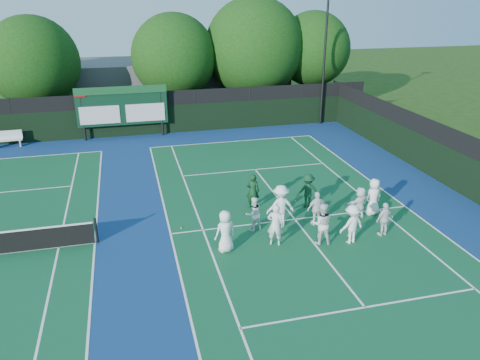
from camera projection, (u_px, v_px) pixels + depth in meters
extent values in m
plane|color=#1F3C10|center=(303.00, 230.00, 19.77)|extent=(120.00, 120.00, 0.00)
cube|color=navy|center=(158.00, 236.00, 19.31)|extent=(34.00, 32.00, 0.01)
cube|color=#104F2C|center=(295.00, 219.00, 20.67)|extent=(10.97, 23.77, 0.00)
cube|color=white|center=(233.00, 141.00, 31.35)|extent=(10.97, 0.08, 0.00)
cube|color=white|center=(171.00, 234.00, 19.43)|extent=(0.08, 23.77, 0.00)
cube|color=white|center=(405.00, 206.00, 21.91)|extent=(0.08, 23.77, 0.00)
cube|color=white|center=(203.00, 230.00, 19.74)|extent=(0.08, 23.77, 0.00)
cube|color=white|center=(379.00, 209.00, 21.60)|extent=(0.08, 23.77, 0.00)
cube|color=white|center=(365.00, 307.00, 14.92)|extent=(8.23, 0.08, 0.00)
cube|color=white|center=(255.00, 169.00, 26.42)|extent=(8.23, 0.08, 0.00)
cube|color=white|center=(295.00, 219.00, 20.67)|extent=(0.08, 12.80, 0.00)
cube|color=white|center=(7.00, 158.00, 28.18)|extent=(10.97, 0.08, 0.00)
cube|color=white|center=(95.00, 243.00, 18.74)|extent=(0.08, 23.77, 0.00)
cube|color=white|center=(59.00, 247.00, 18.43)|extent=(0.08, 23.77, 0.00)
cube|color=black|center=(138.00, 121.00, 32.42)|extent=(34.00, 0.08, 2.00)
cube|color=black|center=(137.00, 100.00, 31.85)|extent=(34.00, 0.05, 1.00)
cube|color=black|center=(473.00, 180.00, 22.33)|extent=(0.08, 32.00, 2.00)
cube|color=black|center=(479.00, 150.00, 21.77)|extent=(0.05, 32.00, 1.00)
cylinder|color=black|center=(83.00, 115.00, 30.96)|extent=(0.16, 0.16, 3.50)
cylinder|color=black|center=(162.00, 110.00, 32.14)|extent=(0.16, 0.16, 3.50)
cube|color=black|center=(122.00, 106.00, 31.38)|extent=(6.00, 0.15, 2.60)
cube|color=#144821|center=(121.00, 90.00, 30.88)|extent=(6.00, 0.05, 0.50)
cube|color=silver|center=(100.00, 115.00, 31.14)|extent=(2.60, 0.04, 1.20)
cube|color=silver|center=(145.00, 112.00, 31.82)|extent=(2.60, 0.04, 1.20)
cube|color=maroon|center=(80.00, 94.00, 30.33)|extent=(0.70, 0.04, 0.50)
cube|color=#56565B|center=(180.00, 83.00, 40.14)|extent=(18.00, 6.00, 4.00)
cylinder|color=black|center=(325.00, 56.00, 33.70)|extent=(0.16, 0.16, 10.00)
cylinder|color=black|center=(96.00, 231.00, 18.56)|extent=(0.10, 0.10, 1.10)
cube|color=silver|center=(9.00, 140.00, 30.11)|extent=(1.68, 0.51, 0.07)
cube|color=silver|center=(8.00, 135.00, 30.14)|extent=(1.67, 0.13, 0.55)
cube|color=silver|center=(20.00, 143.00, 30.35)|extent=(0.08, 0.39, 0.44)
cylinder|color=black|center=(41.00, 112.00, 33.96)|extent=(0.44, 0.44, 2.38)
sphere|color=#0F330B|center=(33.00, 62.00, 32.62)|extent=(6.37, 6.37, 6.37)
sphere|color=#0F330B|center=(44.00, 70.00, 33.26)|extent=(4.46, 4.46, 4.46)
cylinder|color=black|center=(176.00, 104.00, 36.17)|extent=(0.44, 0.44, 2.48)
sphere|color=#0F330B|center=(174.00, 56.00, 34.81)|extent=(6.32, 6.32, 6.32)
sphere|color=#0F330B|center=(182.00, 64.00, 35.46)|extent=(4.43, 4.43, 4.43)
cylinder|color=black|center=(254.00, 100.00, 37.57)|extent=(0.44, 0.44, 2.51)
sphere|color=#0F330B|center=(254.00, 47.00, 36.03)|extent=(7.56, 7.56, 7.56)
sphere|color=#0F330B|center=(260.00, 57.00, 36.72)|extent=(5.30, 5.30, 5.30)
cylinder|color=black|center=(311.00, 94.00, 38.60)|extent=(0.44, 0.44, 2.90)
sphere|color=#0F330B|center=(313.00, 49.00, 37.23)|extent=(5.86, 5.86, 5.86)
sphere|color=#0F330B|center=(318.00, 56.00, 37.86)|extent=(4.10, 4.10, 4.10)
sphere|color=yellow|center=(329.00, 222.00, 20.41)|extent=(0.07, 0.07, 0.07)
sphere|color=yellow|center=(348.00, 235.00, 19.26)|extent=(0.07, 0.07, 0.07)
sphere|color=yellow|center=(181.00, 228.00, 19.86)|extent=(0.07, 0.07, 0.07)
sphere|color=yellow|center=(295.00, 201.00, 22.43)|extent=(0.07, 0.07, 0.07)
imported|color=white|center=(225.00, 231.00, 17.87)|extent=(0.95, 0.76, 1.70)
imported|color=white|center=(275.00, 225.00, 18.32)|extent=(0.76, 0.65, 1.76)
imported|color=white|center=(322.00, 224.00, 18.44)|extent=(0.98, 0.84, 1.73)
imported|color=white|center=(352.00, 224.00, 18.50)|extent=(1.16, 0.82, 1.63)
imported|color=white|center=(385.00, 219.00, 19.09)|extent=(0.91, 0.54, 1.46)
imported|color=white|center=(254.00, 214.00, 19.52)|extent=(0.84, 0.73, 1.49)
imported|color=white|center=(281.00, 206.00, 19.81)|extent=(1.21, 0.70, 1.86)
imported|color=white|center=(317.00, 208.00, 19.95)|extent=(0.92, 0.44, 1.53)
imported|color=white|center=(360.00, 203.00, 20.53)|extent=(1.44, 0.92, 1.48)
imported|color=white|center=(373.00, 197.00, 20.86)|extent=(0.91, 0.67, 1.70)
imported|color=#0D3318|center=(253.00, 191.00, 21.51)|extent=(0.71, 0.58, 1.67)
imported|color=#0F371E|center=(308.00, 191.00, 21.61)|extent=(1.12, 0.72, 1.63)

